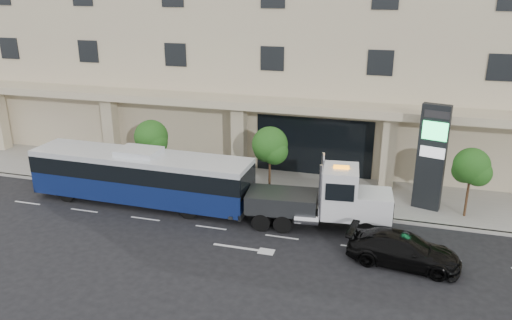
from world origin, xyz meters
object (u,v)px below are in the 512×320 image
at_px(tow_truck, 325,200).
at_px(signage_pylon, 431,157).
at_px(black_sedan, 403,250).
at_px(city_bus, 141,176).

height_order(tow_truck, signage_pylon, signage_pylon).
height_order(black_sedan, signage_pylon, signage_pylon).
distance_m(black_sedan, signage_pylon, 7.25).
relative_size(city_bus, tow_truck, 1.55).
bearing_deg(black_sedan, signage_pylon, -4.00).
bearing_deg(tow_truck, city_bus, 172.82).
bearing_deg(city_bus, signage_pylon, 13.42).
bearing_deg(tow_truck, signage_pylon, 30.59).
bearing_deg(tow_truck, black_sedan, -38.45).
relative_size(black_sedan, signage_pylon, 0.84).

